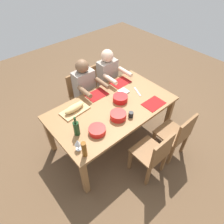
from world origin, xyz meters
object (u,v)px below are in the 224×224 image
object	(u,v)px
diner_far_center	(86,88)
serving_bowl_fruit	(97,130)
dining_table	(112,110)
cup_near_center	(131,115)
cutting_board	(75,111)
chair_near_center	(154,153)
serving_bowl_pasta	(118,115)
chair_far_right	(103,83)
napkin_stack	(124,92)
chair_near_right	(177,134)
wine_glass	(78,143)
chair_far_center	(81,93)
serving_bowl_salad	(120,98)
bread_loaf	(74,108)
beer_bottle	(84,149)
wine_bottle	(76,128)
diner_far_right	(109,77)

from	to	relation	value
diner_far_center	serving_bowl_fruit	size ratio (longest dim) A/B	5.42
dining_table	diner_far_center	world-z (taller)	diner_far_center
cup_near_center	cutting_board	bearing A→B (deg)	131.10
chair_near_center	serving_bowl_pasta	world-z (taller)	chair_near_center
chair_far_right	napkin_stack	bearing A→B (deg)	-101.58
dining_table	chair_near_right	xyz separation A→B (m)	(0.50, -0.84, -0.18)
diner_far_center	serving_bowl_pasta	bearing A→B (deg)	-95.75
serving_bowl_pasta	cutting_board	distance (m)	0.63
serving_bowl_fruit	wine_glass	xyz separation A→B (m)	(-0.32, -0.06, 0.07)
chair_far_center	serving_bowl_salad	world-z (taller)	chair_far_center
dining_table	chair_far_right	bearing A→B (deg)	59.09
bread_loaf	wine_glass	world-z (taller)	wine_glass
chair_far_center	wine_glass	bearing A→B (deg)	-124.44
chair_far_center	chair_near_center	size ratio (longest dim) A/B	1.00
diner_far_center	beer_bottle	xyz separation A→B (m)	(-0.78, -1.08, 0.15)
dining_table	wine_bottle	bearing A→B (deg)	-171.50
cutting_board	beer_bottle	world-z (taller)	beer_bottle
dining_table	diner_far_right	bearing A→B (deg)	52.57
diner_far_center	chair_far_right	world-z (taller)	diner_far_center
serving_bowl_pasta	napkin_stack	size ratio (longest dim) A/B	1.58
chair_far_center	cutting_board	world-z (taller)	chair_far_center
serving_bowl_pasta	wine_glass	size ratio (longest dim) A/B	1.33
dining_table	diner_far_center	distance (m)	0.66
diner_far_center	serving_bowl_fruit	distance (m)	1.02
serving_bowl_pasta	wine_bottle	distance (m)	0.60
chair_near_right	cutting_board	size ratio (longest dim) A/B	2.12
cup_near_center	chair_near_right	bearing A→B (deg)	-49.11
serving_bowl_salad	chair_far_right	bearing A→B (deg)	68.52
dining_table	cup_near_center	distance (m)	0.35
chair_far_right	serving_bowl_pasta	size ratio (longest dim) A/B	3.85
serving_bowl_pasta	chair_near_right	bearing A→B (deg)	-45.84
chair_far_center	wine_glass	xyz separation A→B (m)	(-0.79, -1.15, 0.37)
diner_far_center	cutting_board	size ratio (longest dim) A/B	3.00
chair_near_center	chair_far_right	bearing A→B (deg)	73.34
serving_bowl_pasta	dining_table	bearing A→B (deg)	68.78
napkin_stack	wine_bottle	bearing A→B (deg)	-167.10
bread_loaf	wine_glass	distance (m)	0.66
diner_far_right	serving_bowl_fruit	world-z (taller)	diner_far_right
bread_loaf	chair_far_center	bearing A→B (deg)	50.92
dining_table	serving_bowl_salad	world-z (taller)	serving_bowl_salad
dining_table	bread_loaf	bearing A→B (deg)	149.69
diner_far_right	wine_bottle	bearing A→B (deg)	-147.09
diner_far_center	chair_near_center	world-z (taller)	diner_far_center
diner_far_right	wine_glass	size ratio (longest dim) A/B	7.23
chair_near_center	serving_bowl_salad	distance (m)	0.93
wine_bottle	beer_bottle	xyz separation A→B (m)	(-0.11, -0.32, 0.00)
chair_near_center	serving_bowl_pasta	xyz separation A→B (m)	(-0.09, 0.61, 0.31)
chair_near_center	wine_glass	bearing A→B (deg)	145.71
beer_bottle	napkin_stack	bearing A→B (deg)	26.15
diner_far_right	bread_loaf	world-z (taller)	diner_far_right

